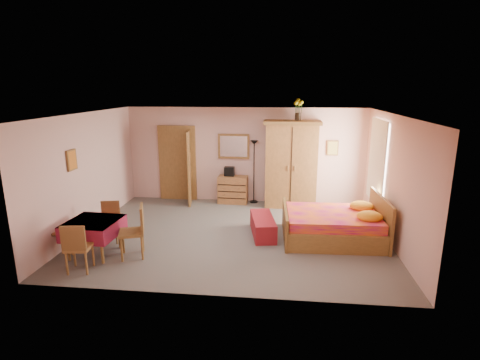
# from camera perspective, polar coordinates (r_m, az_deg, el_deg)

# --- Properties ---
(floor) EXTENTS (6.50, 6.50, 0.00)m
(floor) POSITION_cam_1_polar(r_m,az_deg,el_deg) (8.28, -0.92, -8.23)
(floor) COLOR slate
(floor) RESTS_ON ground
(ceiling) EXTENTS (6.50, 6.50, 0.00)m
(ceiling) POSITION_cam_1_polar(r_m,az_deg,el_deg) (7.68, -1.00, 10.02)
(ceiling) COLOR brown
(ceiling) RESTS_ON wall_back
(wall_back) EXTENTS (6.50, 0.10, 2.60)m
(wall_back) POSITION_cam_1_polar(r_m,az_deg,el_deg) (10.31, 0.76, 3.78)
(wall_back) COLOR #DCAA9F
(wall_back) RESTS_ON floor
(wall_front) EXTENTS (6.50, 0.10, 2.60)m
(wall_front) POSITION_cam_1_polar(r_m,az_deg,el_deg) (5.51, -4.19, -5.51)
(wall_front) COLOR #DCAA9F
(wall_front) RESTS_ON floor
(wall_left) EXTENTS (0.10, 5.00, 2.60)m
(wall_left) POSITION_cam_1_polar(r_m,az_deg,el_deg) (8.88, -22.26, 1.04)
(wall_left) COLOR #DCAA9F
(wall_left) RESTS_ON floor
(wall_right) EXTENTS (0.10, 5.00, 2.60)m
(wall_right) POSITION_cam_1_polar(r_m,az_deg,el_deg) (8.15, 22.35, -0.06)
(wall_right) COLOR #DCAA9F
(wall_right) RESTS_ON floor
(doorway) EXTENTS (1.06, 0.12, 2.15)m
(doorway) POSITION_cam_1_polar(r_m,az_deg,el_deg) (10.68, -9.47, 2.44)
(doorway) COLOR #9E6B35
(doorway) RESTS_ON floor
(window) EXTENTS (0.08, 1.40, 1.95)m
(window) POSITION_cam_1_polar(r_m,az_deg,el_deg) (9.24, 20.21, 2.65)
(window) COLOR white
(window) RESTS_ON wall_right
(picture_left) EXTENTS (0.04, 0.32, 0.42)m
(picture_left) POSITION_cam_1_polar(r_m,az_deg,el_deg) (8.28, -24.26, 2.79)
(picture_left) COLOR orange
(picture_left) RESTS_ON wall_left
(picture_back) EXTENTS (0.30, 0.04, 0.40)m
(picture_back) POSITION_cam_1_polar(r_m,az_deg,el_deg) (10.29, 13.94, 4.76)
(picture_back) COLOR #D8BF59
(picture_back) RESTS_ON wall_back
(chest_of_drawers) EXTENTS (0.81, 0.43, 0.76)m
(chest_of_drawers) POSITION_cam_1_polar(r_m,az_deg,el_deg) (10.32, -1.08, -1.47)
(chest_of_drawers) COLOR #9F6336
(chest_of_drawers) RESTS_ON floor
(wall_mirror) EXTENTS (0.87, 0.05, 0.68)m
(wall_mirror) POSITION_cam_1_polar(r_m,az_deg,el_deg) (10.27, -0.96, 5.15)
(wall_mirror) COLOR silver
(wall_mirror) RESTS_ON wall_back
(stereo) EXTENTS (0.27, 0.20, 0.25)m
(stereo) POSITION_cam_1_polar(r_m,az_deg,el_deg) (10.25, -1.64, 1.32)
(stereo) COLOR black
(stereo) RESTS_ON chest_of_drawers
(floor_lamp) EXTENTS (0.24, 0.24, 1.73)m
(floor_lamp) POSITION_cam_1_polar(r_m,az_deg,el_deg) (10.25, 2.14, 1.24)
(floor_lamp) COLOR black
(floor_lamp) RESTS_ON floor
(wardrobe) EXTENTS (1.47, 0.76, 2.29)m
(wardrobe) POSITION_cam_1_polar(r_m,az_deg,el_deg) (9.97, 7.79, 2.39)
(wardrobe) COLOR #A66E38
(wardrobe) RESTS_ON floor
(sunflower_vase) EXTENTS (0.22, 0.22, 0.55)m
(sunflower_vase) POSITION_cam_1_polar(r_m,az_deg,el_deg) (9.81, 8.87, 10.54)
(sunflower_vase) COLOR yellow
(sunflower_vase) RESTS_ON wardrobe
(bed) EXTENTS (2.11, 1.68, 0.95)m
(bed) POSITION_cam_1_polar(r_m,az_deg,el_deg) (8.10, 13.89, -5.58)
(bed) COLOR #BA1268
(bed) RESTS_ON floor
(bench) EXTENTS (0.65, 1.26, 0.40)m
(bench) POSITION_cam_1_polar(r_m,az_deg,el_deg) (8.20, 3.50, -7.00)
(bench) COLOR maroon
(bench) RESTS_ON floor
(dining_table) EXTENTS (0.98, 0.98, 0.68)m
(dining_table) POSITION_cam_1_polar(r_m,az_deg,el_deg) (7.74, -21.31, -8.16)
(dining_table) COLOR maroon
(dining_table) RESTS_ON floor
(chair_south) EXTENTS (0.46, 0.46, 0.90)m
(chair_south) POSITION_cam_1_polar(r_m,az_deg,el_deg) (7.14, -23.35, -9.29)
(chair_south) COLOR #A56F38
(chair_south) RESTS_ON floor
(chair_north) EXTENTS (0.45, 0.45, 0.83)m
(chair_north) POSITION_cam_1_polar(r_m,az_deg,el_deg) (8.22, -19.24, -6.13)
(chair_north) COLOR olive
(chair_north) RESTS_ON floor
(chair_west) EXTENTS (0.53, 0.53, 0.92)m
(chair_west) POSITION_cam_1_polar(r_m,az_deg,el_deg) (8.02, -25.41, -6.87)
(chair_west) COLOR #A86B38
(chair_west) RESTS_ON floor
(chair_east) EXTENTS (0.57, 0.57, 1.00)m
(chair_east) POSITION_cam_1_polar(r_m,az_deg,el_deg) (7.36, -16.20, -7.58)
(chair_east) COLOR olive
(chair_east) RESTS_ON floor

